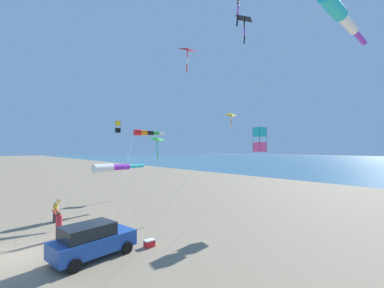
# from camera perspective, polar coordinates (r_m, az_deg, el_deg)

# --- Properties ---
(ground_plane) EXTENTS (600.00, 600.00, 0.00)m
(ground_plane) POSITION_cam_1_polar(r_m,az_deg,el_deg) (17.84, -35.36, -20.09)
(ground_plane) COLOR gray
(parked_car) EXTENTS (4.57, 2.70, 1.85)m
(parked_car) POSITION_cam_1_polar(r_m,az_deg,el_deg) (15.44, -21.65, -19.57)
(parked_car) COLOR #1E479E
(parked_car) RESTS_ON ground_plane
(cooler_box) EXTENTS (0.62, 0.42, 0.42)m
(cooler_box) POSITION_cam_1_polar(r_m,az_deg,el_deg) (16.43, -9.61, -21.24)
(cooler_box) COLOR red
(cooler_box) RESTS_ON ground_plane
(person_adult_flyer) EXTENTS (0.70, 0.68, 1.96)m
(person_adult_flyer) POSITION_cam_1_polar(r_m,az_deg,el_deg) (19.23, -27.93, -15.45)
(person_adult_flyer) COLOR #B72833
(person_adult_flyer) RESTS_ON ground_plane
(person_child_green_jacket) EXTENTS (0.62, 0.53, 1.83)m
(person_child_green_jacket) POSITION_cam_1_polar(r_m,az_deg,el_deg) (23.47, -28.49, -13.03)
(person_child_green_jacket) COLOR #232328
(person_child_green_jacket) RESTS_ON ground_plane
(kite_box_green_low_center) EXTENTS (12.14, 2.42, 7.83)m
(kite_box_green_low_center) POSITION_cam_1_polar(r_m,az_deg,el_deg) (23.15, 15.04, 0.98)
(kite_box_green_low_center) COLOR #1EB7C6
(kite_box_green_low_center) RESTS_ON ground_plane
(kite_delta_white_trailing) EXTENTS (13.75, 4.55, 10.20)m
(kite_delta_white_trailing) POSITION_cam_1_polar(r_m,az_deg,el_deg) (29.71, 8.79, 6.41)
(kite_delta_white_trailing) COLOR yellow
(kite_delta_white_trailing) RESTS_ON ground_plane
(kite_windsock_rainbow_low_near) EXTENTS (11.93, 7.43, 4.51)m
(kite_windsock_rainbow_low_near) POSITION_cam_1_polar(r_m,az_deg,el_deg) (25.92, -17.53, -5.09)
(kite_windsock_rainbow_low_near) COLOR white
(kite_windsock_rainbow_low_near) RESTS_ON ground_plane
(kite_box_magenta_far_left) EXTENTS (8.73, 2.65, 9.13)m
(kite_box_magenta_far_left) POSITION_cam_1_polar(r_m,az_deg,el_deg) (30.13, -16.45, 3.72)
(kite_box_magenta_far_left) COLOR yellow
(kite_box_magenta_far_left) RESTS_ON ground_plane
(kite_delta_teal_far_right) EXTENTS (11.18, 1.98, 17.84)m
(kite_delta_teal_far_right) POSITION_cam_1_polar(r_m,az_deg,el_deg) (25.45, 11.75, 26.00)
(kite_delta_teal_far_right) COLOR black
(kite_delta_teal_far_right) RESTS_ON ground_plane
(kite_windsock_striped_overhead) EXTENTS (9.77, 8.61, 11.96)m
(kite_windsock_striped_overhead) POSITION_cam_1_polar(r_m,az_deg,el_deg) (13.82, 30.67, 23.68)
(kite_windsock_striped_overhead) COLOR #1EB7C6
(kite_windsock_striped_overhead) RESTS_ON ground_plane
(kite_windsock_orange_high_right) EXTENTS (9.55, 9.26, 7.89)m
(kite_windsock_orange_high_right) POSITION_cam_1_polar(r_m,az_deg,el_deg) (26.28, -10.46, 2.51)
(kite_windsock_orange_high_right) COLOR red
(kite_windsock_orange_high_right) RESTS_ON ground_plane
(kite_delta_small_distant) EXTENTS (11.69, 6.55, 16.39)m
(kite_delta_small_distant) POSITION_cam_1_polar(r_m,az_deg,el_deg) (27.20, -1.11, 20.48)
(kite_delta_small_distant) COLOR red
(kite_delta_small_distant) RESTS_ON ground_plane
(kite_delta_purple_drifting) EXTENTS (11.76, 5.09, 7.73)m
(kite_delta_purple_drifting) POSITION_cam_1_polar(r_m,az_deg,el_deg) (34.57, -7.91, 1.06)
(kite_delta_purple_drifting) COLOR green
(kite_delta_purple_drifting) RESTS_ON ground_plane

